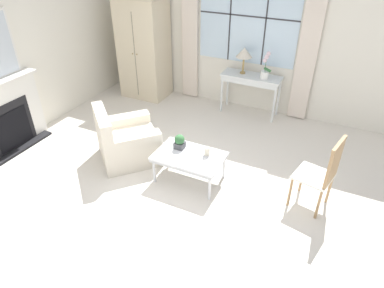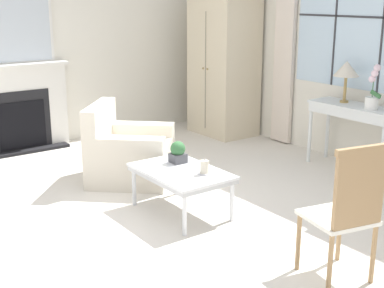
% 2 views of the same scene
% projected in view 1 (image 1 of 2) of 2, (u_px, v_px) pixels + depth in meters
% --- Properties ---
extents(ground_plane, '(14.00, 14.00, 0.00)m').
position_uv_depth(ground_plane, '(171.00, 190.00, 4.83)').
color(ground_plane, silver).
extents(wall_back_windowed, '(7.20, 0.14, 2.80)m').
position_uv_depth(wall_back_windowed, '(247.00, 36.00, 6.34)').
color(wall_back_windowed, silver).
rests_on(wall_back_windowed, ground_plane).
extents(wall_left, '(0.06, 7.20, 2.80)m').
position_uv_depth(wall_left, '(24.00, 51.00, 5.63)').
color(wall_left, silver).
rests_on(wall_left, ground_plane).
extents(fireplace, '(0.34, 1.37, 2.13)m').
position_uv_depth(fireplace, '(3.00, 110.00, 5.39)').
color(fireplace, black).
rests_on(fireplace, ground_plane).
extents(armoire, '(1.00, 0.72, 2.06)m').
position_uv_depth(armoire, '(144.00, 48.00, 6.99)').
color(armoire, beige).
rests_on(armoire, ground_plane).
extents(console_table, '(1.11, 0.41, 0.79)m').
position_uv_depth(console_table, '(251.00, 80.00, 6.43)').
color(console_table, silver).
rests_on(console_table, ground_plane).
extents(table_lamp, '(0.30, 0.30, 0.49)m').
position_uv_depth(table_lamp, '(244.00, 53.00, 6.25)').
color(table_lamp, '#9E7F47').
rests_on(table_lamp, console_table).
extents(potted_orchid, '(0.19, 0.15, 0.51)m').
position_uv_depth(potted_orchid, '(265.00, 69.00, 6.14)').
color(potted_orchid, white).
rests_on(potted_orchid, console_table).
extents(armchair_upholstered, '(1.21, 1.21, 0.86)m').
position_uv_depth(armchair_upholstered, '(127.00, 142.00, 5.35)').
color(armchair_upholstered, beige).
rests_on(armchair_upholstered, ground_plane).
extents(side_chair_wooden, '(0.53, 0.53, 1.06)m').
position_uv_depth(side_chair_wooden, '(323.00, 171.00, 4.23)').
color(side_chair_wooden, white).
rests_on(side_chair_wooden, ground_plane).
extents(coffee_table, '(0.96, 0.63, 0.43)m').
position_uv_depth(coffee_table, '(189.00, 158.00, 4.83)').
color(coffee_table, silver).
rests_on(coffee_table, ground_plane).
extents(potted_plant_small, '(0.15, 0.15, 0.21)m').
position_uv_depth(potted_plant_small, '(180.00, 142.00, 4.91)').
color(potted_plant_small, '#4C4C51').
rests_on(potted_plant_small, coffee_table).
extents(pillar_candle, '(0.11, 0.11, 0.14)m').
position_uv_depth(pillar_candle, '(207.00, 152.00, 4.77)').
color(pillar_candle, silver).
rests_on(pillar_candle, coffee_table).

